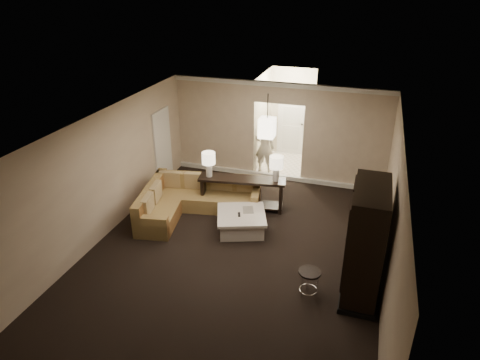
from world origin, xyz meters
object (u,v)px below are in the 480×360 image
(armoire, at_px, (364,244))
(drink_table, at_px, (309,278))
(sectional_sofa, at_px, (191,200))
(console_table, at_px, (242,190))
(coffee_table, at_px, (241,221))
(person, at_px, (265,144))

(armoire, relative_size, drink_table, 4.20)
(sectional_sofa, bearing_deg, console_table, 16.50)
(coffee_table, distance_m, drink_table, 2.53)
(armoire, xyz_separation_m, drink_table, (-0.88, -0.38, -0.67))
(sectional_sofa, xyz_separation_m, armoire, (4.16, -1.76, 0.71))
(drink_table, bearing_deg, armoire, 23.45)
(sectional_sofa, bearing_deg, person, 58.49)
(armoire, bearing_deg, coffee_table, 153.73)
(sectional_sofa, xyz_separation_m, coffee_table, (1.44, -0.42, -0.10))
(console_table, bearing_deg, drink_table, -60.80)
(coffee_table, xyz_separation_m, armoire, (2.72, -1.34, 0.81))
(sectional_sofa, xyz_separation_m, console_table, (1.14, 0.58, 0.17))
(armoire, bearing_deg, console_table, 142.17)
(sectional_sofa, relative_size, coffee_table, 2.02)
(coffee_table, relative_size, drink_table, 2.70)
(drink_table, relative_size, person, 0.30)
(drink_table, bearing_deg, console_table, 128.17)
(console_table, height_order, drink_table, console_table)
(coffee_table, height_order, drink_table, drink_table)
(coffee_table, height_order, person, person)
(sectional_sofa, distance_m, armoire, 4.57)
(sectional_sofa, height_order, person, person)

